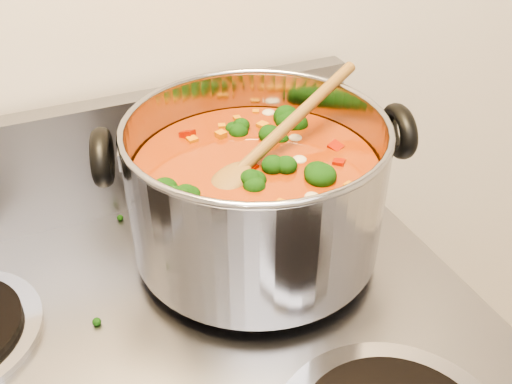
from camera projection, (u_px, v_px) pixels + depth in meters
stockpot at (256, 190)px, 0.67m from camera, size 0.36×0.30×0.18m
wooden_spoon at (263, 149)px, 0.65m from camera, size 0.25×0.13×0.09m
cooktop_crumbs at (290, 188)px, 0.83m from camera, size 0.23×0.08×0.01m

